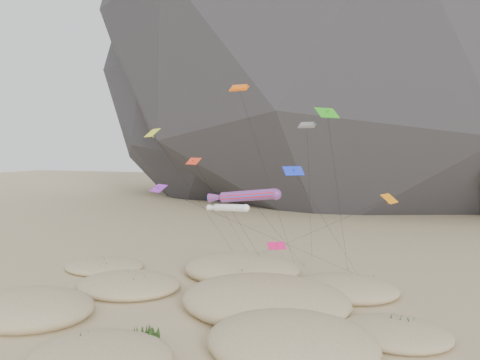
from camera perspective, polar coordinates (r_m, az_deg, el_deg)
name	(u,v)px	position (r m, az deg, el deg)	size (l,w,h in m)	color
ground	(204,319)	(48.10, -4.40, -16.52)	(500.00, 500.00, 0.00)	#CCB789
dunes	(220,299)	(51.45, -2.45, -14.24)	(49.16, 39.58, 4.14)	#CCB789
dune_grass	(207,296)	(52.10, -4.06, -13.93)	(42.20, 27.60, 1.43)	black
kite_stakes	(281,263)	(69.02, 5.07, -10.07)	(21.18, 5.58, 0.30)	#3F2D1E
rainbow_tube_kite	(246,196)	(51.82, 0.70, -1.94)	(8.65, 18.15, 12.47)	red
white_tube_kite	(229,208)	(51.93, -1.39, -3.41)	(6.04, 14.76, 10.82)	white
orange_parafoil	(240,90)	(60.31, -0.03, 10.86)	(6.67, 9.51, 24.87)	#EE5E0C
multi_parafoil	(307,128)	(55.51, 8.18, 6.28)	(2.98, 15.17, 19.85)	#DC5A17
delta_kites	(255,168)	(53.99, 1.87, 1.52)	(30.65, 22.74, 21.42)	#E8155C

